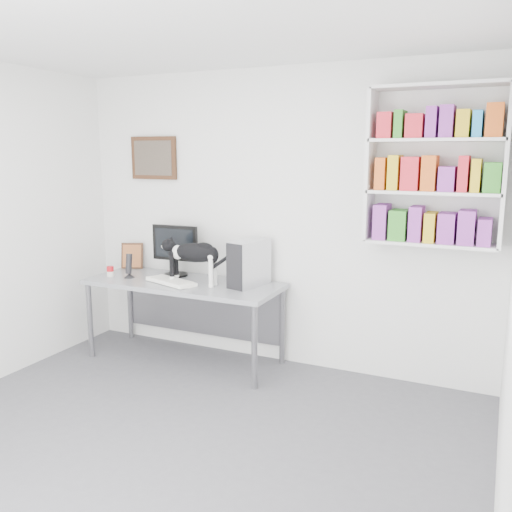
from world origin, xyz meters
name	(u,v)px	position (x,y,z in m)	size (l,w,h in m)	color
room	(143,257)	(0.00, 0.00, 1.35)	(4.01, 4.01, 2.70)	#56565B
bookshelf	(435,166)	(1.40, 1.85, 1.85)	(1.03, 0.28, 1.24)	silver
wall_art	(154,158)	(-1.30, 1.97, 1.90)	(0.52, 0.04, 0.42)	#472716
desk	(185,321)	(-0.75, 1.61, 0.39)	(1.85, 0.72, 0.77)	gray
monitor	(176,250)	(-0.95, 1.78, 1.02)	(0.48, 0.23, 0.51)	black
keyboard	(171,281)	(-0.82, 1.49, 0.79)	(0.51, 0.20, 0.04)	white
pc_tower	(249,263)	(-0.13, 1.72, 0.98)	(0.19, 0.42, 0.42)	silver
speaker	(129,265)	(-1.31, 1.52, 0.89)	(0.11, 0.11, 0.24)	black
leaning_print	(132,255)	(-1.55, 1.88, 0.91)	(0.22, 0.09, 0.28)	#472716
soup_can	(110,271)	(-1.51, 1.49, 0.82)	(0.07, 0.07, 0.10)	red
cat	(195,263)	(-0.60, 1.55, 0.97)	(0.65, 0.17, 0.40)	black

